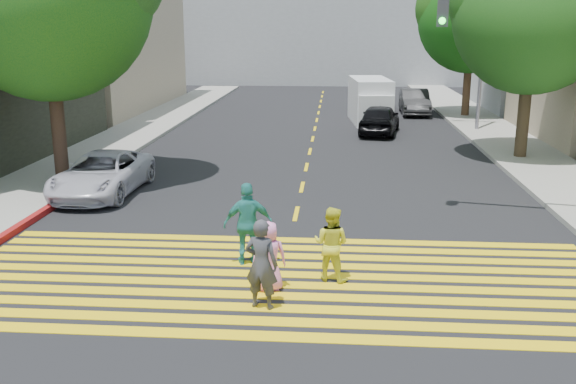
# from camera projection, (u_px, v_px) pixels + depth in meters

# --- Properties ---
(ground) EXTENTS (120.00, 120.00, 0.00)m
(ground) POSITION_uv_depth(u_px,v_px,m) (276.00, 306.00, 11.84)
(ground) COLOR black
(sidewalk_left) EXTENTS (3.00, 40.00, 0.15)m
(sidewalk_left) POSITION_uv_depth(u_px,v_px,m) (154.00, 122.00, 33.66)
(sidewalk_left) COLOR gray
(sidewalk_left) RESTS_ON ground
(sidewalk_right) EXTENTS (3.00, 60.00, 0.15)m
(sidewalk_right) POSITION_uv_depth(u_px,v_px,m) (522.00, 153.00, 25.68)
(sidewalk_right) COLOR gray
(sidewalk_right) RESTS_ON ground
(curb_red) EXTENTS (0.20, 8.00, 0.16)m
(curb_red) POSITION_uv_depth(u_px,v_px,m) (53.00, 206.00, 18.11)
(curb_red) COLOR maroon
(curb_red) RESTS_ON ground
(crosswalk) EXTENTS (13.40, 5.30, 0.01)m
(crosswalk) POSITION_uv_depth(u_px,v_px,m) (282.00, 279.00, 13.07)
(crosswalk) COLOR yellow
(crosswalk) RESTS_ON ground
(lane_line) EXTENTS (0.12, 34.40, 0.01)m
(lane_line) POSITION_uv_depth(u_px,v_px,m) (316.00, 124.00, 33.55)
(lane_line) COLOR yellow
(lane_line) RESTS_ON ground
(building_left_tan) EXTENTS (12.00, 16.00, 10.00)m
(building_left_tan) POSITION_uv_depth(u_px,v_px,m) (55.00, 25.00, 38.75)
(building_left_tan) COLOR tan
(building_left_tan) RESTS_ON ground
(building_right_grey) EXTENTS (10.00, 10.00, 10.00)m
(building_right_grey) POSITION_uv_depth(u_px,v_px,m) (571.00, 26.00, 38.43)
(building_right_grey) COLOR gray
(building_right_grey) RESTS_ON ground
(backdrop_block) EXTENTS (30.00, 8.00, 12.00)m
(backdrop_block) POSITION_uv_depth(u_px,v_px,m) (326.00, 14.00, 56.64)
(backdrop_block) COLOR gray
(backdrop_block) RESTS_ON ground
(tree_right_near) EXTENTS (7.82, 7.58, 8.42)m
(tree_right_near) POSITION_uv_depth(u_px,v_px,m) (536.00, 6.00, 23.24)
(tree_right_near) COLOR #403421
(tree_right_near) RESTS_ON ground
(tree_right_far) EXTENTS (7.64, 7.38, 8.33)m
(tree_right_far) POSITION_uv_depth(u_px,v_px,m) (473.00, 14.00, 34.48)
(tree_right_far) COLOR #422E21
(tree_right_far) RESTS_ON ground
(pedestrian_man) EXTENTS (0.70, 0.55, 1.70)m
(pedestrian_man) POSITION_uv_depth(u_px,v_px,m) (261.00, 264.00, 11.56)
(pedestrian_man) COLOR #39393F
(pedestrian_man) RESTS_ON ground
(pedestrian_woman) EXTENTS (0.91, 0.82, 1.53)m
(pedestrian_woman) POSITION_uv_depth(u_px,v_px,m) (331.00, 244.00, 12.89)
(pedestrian_woman) COLOR yellow
(pedestrian_woman) RESTS_ON ground
(pedestrian_child) EXTENTS (0.76, 0.58, 1.38)m
(pedestrian_child) POSITION_uv_depth(u_px,v_px,m) (269.00, 256.00, 12.40)
(pedestrian_child) COLOR #F784CB
(pedestrian_child) RESTS_ON ground
(pedestrian_extra) EXTENTS (1.13, 0.67, 1.81)m
(pedestrian_extra) POSITION_uv_depth(u_px,v_px,m) (248.00, 224.00, 13.72)
(pedestrian_extra) COLOR teal
(pedestrian_extra) RESTS_ON ground
(white_sedan) EXTENTS (2.23, 4.63, 1.27)m
(white_sedan) POSITION_uv_depth(u_px,v_px,m) (102.00, 174.00, 19.52)
(white_sedan) COLOR silver
(white_sedan) RESTS_ON ground
(dark_car_near) EXTENTS (2.34, 4.40, 1.42)m
(dark_car_near) POSITION_uv_depth(u_px,v_px,m) (380.00, 119.00, 30.37)
(dark_car_near) COLOR black
(dark_car_near) RESTS_ON ground
(silver_car) EXTENTS (2.07, 4.37, 1.23)m
(silver_car) POSITION_uv_depth(u_px,v_px,m) (380.00, 99.00, 39.33)
(silver_car) COLOR #A6A6A6
(silver_car) RESTS_ON ground
(dark_car_parked) EXTENTS (1.60, 4.40, 1.44)m
(dark_car_parked) POSITION_uv_depth(u_px,v_px,m) (414.00, 102.00, 37.13)
(dark_car_parked) COLOR #262527
(dark_car_parked) RESTS_ON ground
(white_van) EXTENTS (2.25, 5.02, 2.30)m
(white_van) POSITION_uv_depth(u_px,v_px,m) (370.00, 102.00, 33.84)
(white_van) COLOR silver
(white_van) RESTS_ON ground
(traffic_signal) EXTENTS (4.30, 1.08, 6.39)m
(traffic_signal) POSITION_uv_depth(u_px,v_px,m) (561.00, 63.00, 15.60)
(traffic_signal) COLOR black
(traffic_signal) RESTS_ON ground
(street_lamp) EXTENTS (2.21, 0.58, 9.76)m
(street_lamp) POSITION_uv_depth(u_px,v_px,m) (481.00, 12.00, 29.76)
(street_lamp) COLOR gray
(street_lamp) RESTS_ON ground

